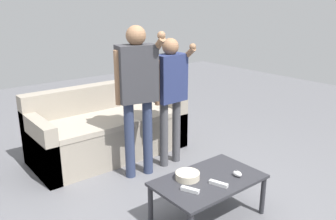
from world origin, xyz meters
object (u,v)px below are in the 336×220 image
object	(u,v)px
game_remote_wand_near	(218,184)
player_right	(170,87)
couch	(108,130)
player_center	(137,85)
snack_bowl	(188,176)
game_remote_nunchuk	(237,174)
coffee_table	(209,184)
game_remote_wand_far	(190,190)

from	to	relation	value
game_remote_wand_near	player_right	bearing A→B (deg)	69.25
couch	player_center	bearing A→B (deg)	-91.13
snack_bowl	game_remote_wand_near	distance (m)	0.27
couch	player_right	world-z (taller)	player_right
couch	game_remote_wand_near	bearing A→B (deg)	-90.55
game_remote_nunchuk	snack_bowl	bearing A→B (deg)	147.71
coffee_table	player_center	size ratio (longest dim) A/B	0.58
couch	snack_bowl	size ratio (longest dim) A/B	8.90
player_right	game_remote_wand_near	bearing A→B (deg)	-110.75
couch	player_center	distance (m)	1.01
snack_bowl	game_remote_nunchuk	distance (m)	0.44
game_remote_wand_far	player_center	bearing A→B (deg)	77.07
game_remote_nunchuk	player_right	world-z (taller)	player_right
coffee_table	game_remote_wand_far	world-z (taller)	game_remote_wand_far
player_center	game_remote_nunchuk	bearing A→B (deg)	-78.48
couch	player_right	bearing A→B (deg)	-58.21
player_right	game_remote_nunchuk	bearing A→B (deg)	-100.01
player_right	game_remote_wand_far	bearing A→B (deg)	-122.07
couch	game_remote_wand_near	world-z (taller)	couch
game_remote_nunchuk	player_right	distance (m)	1.31
game_remote_wand_far	snack_bowl	bearing A→B (deg)	53.94
game_remote_nunchuk	game_remote_wand_near	world-z (taller)	game_remote_nunchuk
coffee_table	game_remote_nunchuk	size ratio (longest dim) A/B	10.64
coffee_table	player_right	xyz separation A→B (m)	(0.44, 1.07, 0.58)
game_remote_wand_near	game_remote_wand_far	distance (m)	0.26
couch	coffee_table	xyz separation A→B (m)	(-0.00, -1.77, 0.03)
game_remote_nunchuk	player_center	world-z (taller)	player_center
coffee_table	game_remote_nunchuk	xyz separation A→B (m)	(0.23, -0.12, 0.07)
game_remote_wand_near	game_remote_wand_far	world-z (taller)	same
snack_bowl	player_right	world-z (taller)	player_right
couch	game_remote_wand_far	xyz separation A→B (m)	(-0.27, -1.82, 0.09)
couch	snack_bowl	bearing A→B (deg)	-95.02
couch	game_remote_nunchuk	bearing A→B (deg)	-83.20
player_center	game_remote_wand_near	size ratio (longest dim) A/B	9.82
coffee_table	snack_bowl	distance (m)	0.20
player_center	game_remote_wand_far	distance (m)	1.29
couch	game_remote_wand_near	size ratio (longest dim) A/B	11.25
player_center	game_remote_wand_near	distance (m)	1.33
couch	game_remote_nunchuk	distance (m)	1.90
game_remote_wand_far	player_right	bearing A→B (deg)	57.93
player_right	player_center	distance (m)	0.46
couch	player_right	xyz separation A→B (m)	(0.43, -0.70, 0.61)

